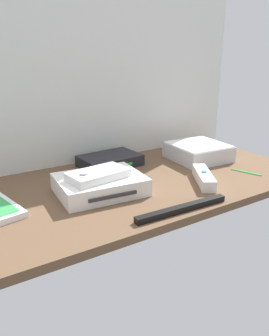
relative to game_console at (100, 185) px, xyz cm
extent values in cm
cube|color=brown|center=(11.37, 1.73, -3.20)|extent=(100.00, 48.00, 2.00)
cube|color=silver|center=(11.37, 26.33, 29.80)|extent=(110.00, 1.20, 64.00)
cube|color=white|center=(0.00, 0.03, 0.00)|extent=(22.47, 17.98, 4.40)
cube|color=#2D2D2D|center=(-0.80, -8.13, 0.00)|extent=(12.00, 1.77, 0.80)
cube|color=silver|center=(40.07, 7.75, 0.30)|extent=(18.18, 18.18, 5.00)
cube|color=silver|center=(40.07, 7.75, 2.95)|extent=(17.45, 17.45, 0.30)
cube|color=black|center=(12.40, 17.50, -0.50)|extent=(18.72, 13.10, 3.40)
cube|color=#19D833|center=(12.79, 11.31, -0.50)|extent=(8.01, 0.90, 0.60)
cube|color=white|center=(26.85, -8.90, -0.70)|extent=(10.81, 14.50, 3.00)
cylinder|color=#387FDB|center=(26.85, -8.90, 1.00)|extent=(1.40, 1.40, 0.40)
cube|color=white|center=(-1.01, -1.17, 3.20)|extent=(15.26, 9.67, 2.00)
cylinder|color=#99999E|center=(-4.99, -1.65, 4.40)|extent=(2.23, 2.23, 0.40)
cube|color=black|center=(10.47, -19.36, -1.50)|extent=(24.05, 2.75, 1.40)
cylinder|color=green|center=(43.04, -9.79, -1.85)|extent=(3.58, 8.74, 0.70)
camera|label=1|loc=(-35.48, -71.45, 31.60)|focal=36.40mm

